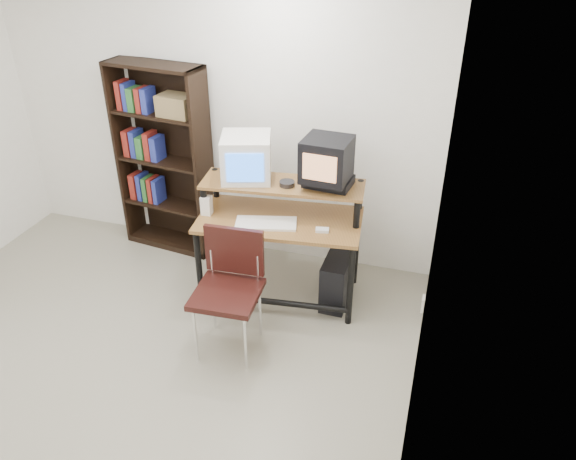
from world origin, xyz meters
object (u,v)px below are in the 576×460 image
(pc_tower, at_px, (337,279))
(school_chair, at_px, (230,279))
(crt_tv, at_px, (327,159))
(crt_monitor, at_px, (246,158))
(bookshelf, at_px, (165,157))
(computer_desk, at_px, (280,221))

(pc_tower, xyz_separation_m, school_chair, (-0.64, -0.73, 0.36))
(crt_tv, relative_size, pc_tower, 0.83)
(crt_tv, height_order, pc_tower, crt_tv)
(crt_tv, xyz_separation_m, pc_tower, (0.15, -0.10, -1.00))
(crt_monitor, bearing_deg, crt_tv, -16.52)
(crt_tv, distance_m, bookshelf, 1.65)
(computer_desk, height_order, crt_tv, crt_tv)
(crt_tv, distance_m, school_chair, 1.16)
(computer_desk, relative_size, crt_monitor, 2.83)
(computer_desk, xyz_separation_m, pc_tower, (0.48, 0.03, -0.49))
(crt_tv, height_order, school_chair, crt_tv)
(crt_monitor, xyz_separation_m, bookshelf, (-0.94, 0.37, -0.25))
(crt_tv, xyz_separation_m, bookshelf, (-1.58, 0.36, -0.32))
(bookshelf, bearing_deg, crt_tv, -5.61)
(computer_desk, bearing_deg, crt_tv, 14.96)
(pc_tower, relative_size, school_chair, 0.49)
(pc_tower, xyz_separation_m, bookshelf, (-1.73, 0.45, 0.69))
(crt_monitor, relative_size, bookshelf, 0.27)
(computer_desk, bearing_deg, school_chair, -109.53)
(bookshelf, bearing_deg, pc_tower, -7.61)
(computer_desk, height_order, bookshelf, bookshelf)
(bookshelf, bearing_deg, computer_desk, -14.13)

